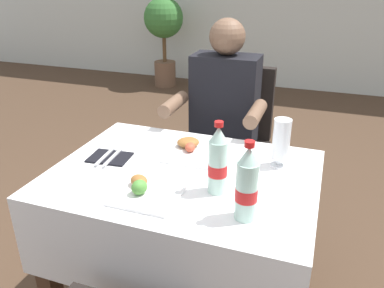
% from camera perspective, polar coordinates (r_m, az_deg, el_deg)
% --- Properties ---
extents(main_dining_table, '(1.05, 0.79, 0.75)m').
position_cam_1_polar(main_dining_table, '(1.66, -1.17, -9.63)').
color(main_dining_table, white).
rests_on(main_dining_table, ground).
extents(chair_far_diner_seat, '(0.44, 0.50, 0.97)m').
position_cam_1_polar(chair_far_diner_seat, '(2.32, 5.66, 0.46)').
color(chair_far_diner_seat, black).
rests_on(chair_far_diner_seat, ground).
extents(seated_diner_far, '(0.50, 0.46, 1.26)m').
position_cam_1_polar(seated_diner_far, '(2.17, 4.35, 3.25)').
color(seated_diner_far, '#282D42').
rests_on(seated_diner_far, ground).
extents(plate_near_camera, '(0.23, 0.23, 0.07)m').
position_cam_1_polar(plate_near_camera, '(1.42, -6.85, -6.75)').
color(plate_near_camera, white).
rests_on(plate_near_camera, main_dining_table).
extents(plate_far_diner, '(0.25, 0.25, 0.05)m').
position_cam_1_polar(plate_far_diner, '(1.72, -0.42, -0.71)').
color(plate_far_diner, white).
rests_on(plate_far_diner, main_dining_table).
extents(beer_glass_left, '(0.07, 0.07, 0.20)m').
position_cam_1_polar(beer_glass_left, '(1.60, 12.89, 0.36)').
color(beer_glass_left, white).
rests_on(beer_glass_left, main_dining_table).
extents(cola_bottle_primary, '(0.07, 0.07, 0.27)m').
position_cam_1_polar(cola_bottle_primary, '(1.25, 8.01, -6.06)').
color(cola_bottle_primary, silver).
rests_on(cola_bottle_primary, main_dining_table).
extents(cola_bottle_secondary, '(0.07, 0.07, 0.27)m').
position_cam_1_polar(cola_bottle_secondary, '(1.38, 3.79, -2.65)').
color(cola_bottle_secondary, silver).
rests_on(cola_bottle_secondary, main_dining_table).
extents(napkin_cutlery_set, '(0.18, 0.19, 0.01)m').
position_cam_1_polar(napkin_cutlery_set, '(1.71, -11.93, -1.89)').
color(napkin_cutlery_set, black).
rests_on(napkin_cutlery_set, main_dining_table).
extents(potted_plant_corner, '(0.51, 0.51, 1.16)m').
position_cam_1_polar(potted_plant_corner, '(5.32, -4.14, 16.56)').
color(potted_plant_corner, brown).
rests_on(potted_plant_corner, ground).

